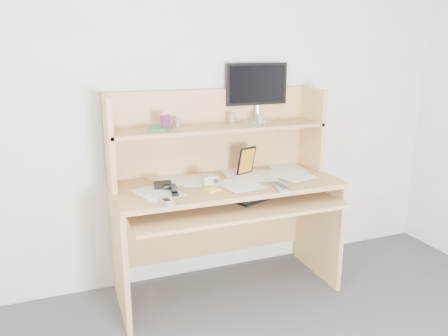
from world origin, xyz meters
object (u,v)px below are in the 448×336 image
object	(u,v)px
desk	(223,187)
game_case	(246,161)
keyboard	(260,195)
monitor	(257,90)
tv_remote	(281,187)

from	to	relation	value
desk	game_case	xyz separation A→B (m)	(0.18, 0.02, 0.15)
game_case	keyboard	bearing A→B (deg)	-103.07
desk	monitor	bearing A→B (deg)	30.61
desk	keyboard	xyz separation A→B (m)	(0.20, -0.15, -0.03)
desk	monitor	distance (m)	0.70
tv_remote	game_case	bearing A→B (deg)	113.16
desk	tv_remote	world-z (taller)	desk
monitor	game_case	bearing A→B (deg)	-132.76
keyboard	desk	bearing A→B (deg)	118.94
keyboard	tv_remote	distance (m)	0.22
game_case	desk	bearing A→B (deg)	167.14
desk	keyboard	world-z (taller)	desk
monitor	keyboard	bearing A→B (deg)	-111.34
keyboard	monitor	bearing A→B (deg)	46.18
keyboard	monitor	xyz separation A→B (m)	(0.12, 0.34, 0.62)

